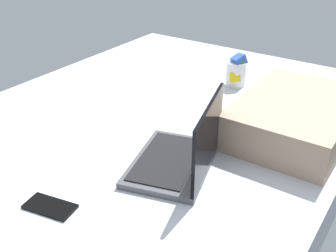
% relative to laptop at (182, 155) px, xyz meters
% --- Properties ---
extents(bed_mattress, '(1.80, 1.40, 0.18)m').
position_rel_laptop_xyz_m(bed_mattress, '(-0.27, -0.27, -0.13)').
color(bed_mattress, '#B7BCC6').
rests_on(bed_mattress, ground).
extents(laptop, '(0.38, 0.31, 0.23)m').
position_rel_laptop_xyz_m(laptop, '(0.00, 0.00, 0.00)').
color(laptop, '#4C4C51').
rests_on(laptop, bed_mattress).
extents(snack_cup, '(0.12, 0.09, 0.15)m').
position_rel_laptop_xyz_m(snack_cup, '(-0.69, -0.15, 0.02)').
color(snack_cup, silver).
rests_on(snack_cup, bed_mattress).
extents(cell_phone, '(0.09, 0.15, 0.01)m').
position_rel_laptop_xyz_m(cell_phone, '(0.36, -0.19, -0.04)').
color(cell_phone, black).
rests_on(cell_phone, bed_mattress).
extents(pillow, '(0.52, 0.36, 0.13)m').
position_rel_laptop_xyz_m(pillow, '(-0.41, 0.21, 0.02)').
color(pillow, tan).
rests_on(pillow, bed_mattress).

